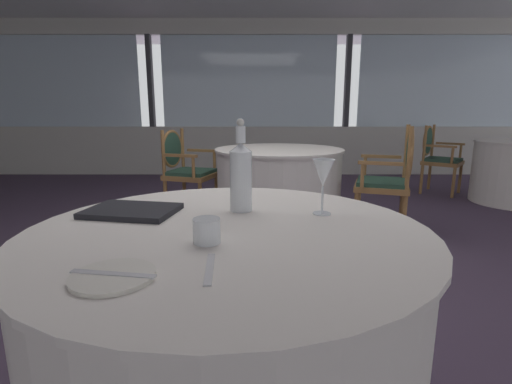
# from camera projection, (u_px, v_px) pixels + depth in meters

# --- Properties ---
(ground_plane) EXTENTS (14.48, 14.48, 0.00)m
(ground_plane) POSITION_uv_depth(u_px,v_px,m) (239.00, 268.00, 2.76)
(ground_plane) COLOR #47384C
(window_wall_far) EXTENTS (10.84, 0.14, 2.63)m
(window_wall_far) POSITION_uv_depth(u_px,v_px,m) (249.00, 115.00, 6.62)
(window_wall_far) COLOR beige
(window_wall_far) RESTS_ON ground_plane
(foreground_table) EXTENTS (1.27, 1.27, 0.77)m
(foreground_table) POSITION_uv_depth(u_px,v_px,m) (230.00, 336.00, 1.27)
(foreground_table) COLOR white
(foreground_table) RESTS_ON ground_plane
(side_plate) EXTENTS (0.19, 0.19, 0.01)m
(side_plate) POSITION_uv_depth(u_px,v_px,m) (113.00, 276.00, 0.83)
(side_plate) COLOR silver
(side_plate) RESTS_ON foreground_table
(butter_knife) EXTENTS (0.20, 0.05, 0.00)m
(butter_knife) POSITION_uv_depth(u_px,v_px,m) (113.00, 274.00, 0.83)
(butter_knife) COLOR silver
(butter_knife) RESTS_ON foreground_table
(dinner_fork) EXTENTS (0.03, 0.18, 0.00)m
(dinner_fork) POSITION_uv_depth(u_px,v_px,m) (210.00, 269.00, 0.88)
(dinner_fork) COLOR silver
(dinner_fork) RESTS_ON foreground_table
(water_bottle) EXTENTS (0.08, 0.08, 0.33)m
(water_bottle) POSITION_uv_depth(u_px,v_px,m) (241.00, 175.00, 1.36)
(water_bottle) COLOR white
(water_bottle) RESTS_ON foreground_table
(wine_glass) EXTENTS (0.08, 0.08, 0.20)m
(wine_glass) POSITION_uv_depth(u_px,v_px,m) (323.00, 174.00, 1.31)
(wine_glass) COLOR white
(wine_glass) RESTS_ON foreground_table
(water_tumbler) EXTENTS (0.08, 0.08, 0.07)m
(water_tumbler) POSITION_uv_depth(u_px,v_px,m) (207.00, 231.00, 1.05)
(water_tumbler) COLOR white
(water_tumbler) RESTS_ON foreground_table
(menu_book) EXTENTS (0.34, 0.27, 0.02)m
(menu_book) POSITION_uv_depth(u_px,v_px,m) (132.00, 211.00, 1.35)
(menu_book) COLOR black
(menu_book) RESTS_ON foreground_table
(background_table_0) EXTENTS (1.25, 1.25, 0.77)m
(background_table_0) POSITION_uv_depth(u_px,v_px,m) (279.00, 187.00, 3.72)
(background_table_0) COLOR white
(background_table_0) RESTS_ON ground_plane
(dining_chair_0_0) EXTENTS (0.58, 0.62, 0.94)m
(dining_chair_0_0) POSITION_uv_depth(u_px,v_px,m) (184.00, 165.00, 4.00)
(dining_chair_0_0) COLOR olive
(dining_chair_0_0) RESTS_ON ground_plane
(dining_chair_0_1) EXTENTS (0.58, 0.62, 1.00)m
(dining_chair_0_1) POSITION_uv_depth(u_px,v_px,m) (393.00, 172.00, 3.36)
(dining_chair_0_1) COLOR olive
(dining_chair_0_1) RESTS_ON ground_plane
(dining_chair_1_0) EXTENTS (0.65, 0.66, 0.93)m
(dining_chair_1_0) POSITION_uv_depth(u_px,v_px,m) (437.00, 154.00, 5.18)
(dining_chair_1_0) COLOR olive
(dining_chair_1_0) RESTS_ON ground_plane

